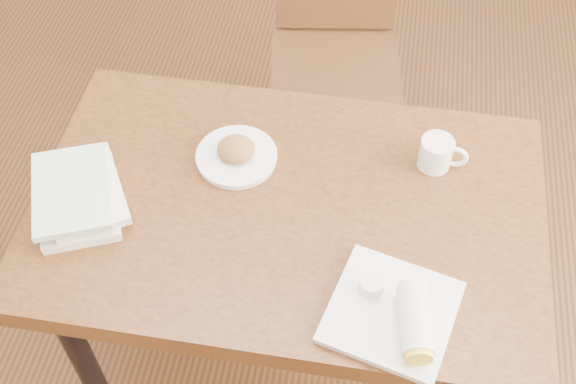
% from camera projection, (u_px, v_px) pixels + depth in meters
% --- Properties ---
extents(ground, '(4.00, 5.00, 0.01)m').
position_uv_depth(ground, '(288.00, 352.00, 2.26)').
color(ground, '#472814').
rests_on(ground, ground).
extents(table, '(1.18, 0.75, 0.75)m').
position_uv_depth(table, '(288.00, 228.00, 1.74)').
color(table, brown).
rests_on(table, ground).
extents(chair_far, '(0.48, 0.48, 0.95)m').
position_uv_depth(chair_far, '(336.00, 35.00, 2.37)').
color(chair_far, '#462A14').
rests_on(chair_far, ground).
extents(plate_scone, '(0.20, 0.20, 0.06)m').
position_uv_depth(plate_scone, '(236.00, 154.00, 1.74)').
color(plate_scone, white).
rests_on(plate_scone, table).
extents(coffee_mug, '(0.12, 0.08, 0.08)m').
position_uv_depth(coffee_mug, '(437.00, 153.00, 1.72)').
color(coffee_mug, white).
rests_on(coffee_mug, table).
extents(plate_burrito, '(0.30, 0.30, 0.08)m').
position_uv_depth(plate_burrito, '(398.00, 315.00, 1.46)').
color(plate_burrito, white).
rests_on(plate_burrito, table).
extents(book_stack, '(0.28, 0.31, 0.07)m').
position_uv_depth(book_stack, '(78.00, 195.00, 1.65)').
color(book_stack, white).
rests_on(book_stack, table).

